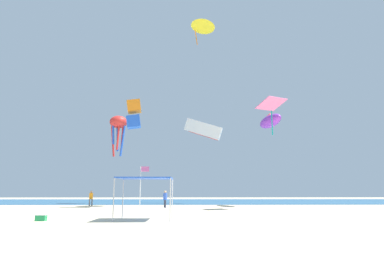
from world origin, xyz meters
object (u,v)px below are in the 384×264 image
(cooler_box, at_px, (41,218))
(kite_parafoil_white, at_px, (203,129))
(banner_flag, at_px, (141,186))
(kite_box_orange, at_px, (134,114))
(kite_diamond_pink, at_px, (271,105))
(kite_octopus_red, at_px, (118,124))
(kite_inflatable_purple, at_px, (270,121))
(kite_delta_yellow, at_px, (203,25))
(person_leftmost, at_px, (91,197))
(person_near_tent, at_px, (165,198))
(canopy_tent, at_px, (145,180))

(cooler_box, height_order, kite_parafoil_white, kite_parafoil_white)
(banner_flag, bearing_deg, cooler_box, -147.76)
(banner_flag, xyz_separation_m, kite_box_orange, (-2.60, 11.19, 7.77))
(kite_parafoil_white, bearing_deg, kite_diamond_pink, -34.06)
(banner_flag, distance_m, kite_diamond_pink, 16.18)
(kite_octopus_red, bearing_deg, kite_parafoil_white, -41.80)
(kite_box_orange, relative_size, kite_inflatable_purple, 0.61)
(kite_delta_yellow, bearing_deg, kite_diamond_pink, 0.92)
(person_leftmost, height_order, kite_diamond_pink, kite_diamond_pink)
(person_near_tent, bearing_deg, kite_octopus_red, -165.67)
(person_near_tent, distance_m, kite_octopus_red, 15.77)
(kite_diamond_pink, bearing_deg, banner_flag, 9.97)
(person_leftmost, height_order, kite_delta_yellow, kite_delta_yellow)
(kite_parafoil_white, bearing_deg, kite_delta_yellow, -61.30)
(kite_box_orange, xyz_separation_m, kite_delta_yellow, (7.77, 3.43, 12.50))
(banner_flag, bearing_deg, kite_box_orange, 103.06)
(canopy_tent, bearing_deg, person_near_tent, 88.47)
(kite_delta_yellow, bearing_deg, kite_octopus_red, -160.41)
(cooler_box, bearing_deg, kite_inflatable_purple, 43.47)
(kite_inflatable_purple, bearing_deg, kite_delta_yellow, 75.27)
(banner_flag, bearing_deg, kite_octopus_red, 106.97)
(kite_diamond_pink, bearing_deg, kite_box_orange, -37.49)
(person_leftmost, bearing_deg, kite_diamond_pink, 116.86)
(kite_diamond_pink, bearing_deg, kite_parafoil_white, -89.91)
(cooler_box, distance_m, kite_inflatable_purple, 26.79)
(kite_parafoil_white, xyz_separation_m, kite_octopus_red, (-11.67, -0.60, 0.53))
(kite_diamond_pink, distance_m, kite_octopus_red, 21.70)
(kite_box_orange, relative_size, kite_delta_yellow, 0.73)
(kite_parafoil_white, bearing_deg, banner_flag, -73.61)
(canopy_tent, distance_m, kite_box_orange, 16.16)
(canopy_tent, bearing_deg, kite_parafoil_white, 78.66)
(kite_parafoil_white, relative_size, kite_inflatable_purple, 1.04)
(kite_box_orange, xyz_separation_m, kite_parafoil_white, (8.01, 9.90, 0.31))
(kite_box_orange, bearing_deg, kite_parafoil_white, -45.07)
(kite_box_orange, bearing_deg, kite_delta_yellow, -72.29)
(kite_octopus_red, relative_size, kite_inflatable_purple, 1.09)
(banner_flag, relative_size, cooler_box, 5.87)
(person_leftmost, relative_size, kite_inflatable_purple, 0.33)
(kite_box_orange, height_order, kite_parafoil_white, kite_parafoil_white)
(kite_octopus_red, distance_m, kite_inflatable_purple, 20.32)
(kite_box_orange, distance_m, kite_octopus_red, 10.04)
(canopy_tent, relative_size, kite_inflatable_purple, 0.62)
(person_leftmost, bearing_deg, kite_delta_yellow, 137.84)
(kite_parafoil_white, bearing_deg, canopy_tent, -70.56)
(person_leftmost, bearing_deg, person_near_tent, 112.04)
(kite_diamond_pink, relative_size, kite_box_orange, 1.12)
(canopy_tent, xyz_separation_m, kite_inflatable_purple, (12.33, 16.70, 7.38))
(kite_delta_yellow, bearing_deg, kite_inflatable_purple, 41.67)
(canopy_tent, height_order, kite_delta_yellow, kite_delta_yellow)
(kite_diamond_pink, distance_m, kite_parafoil_white, 14.38)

